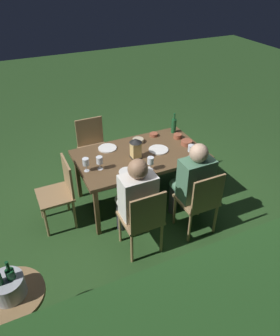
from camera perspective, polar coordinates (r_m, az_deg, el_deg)
ground_plane at (r=4.48m, az=0.00°, el=-5.39°), size 16.00×16.00×0.00m
dining_table at (r=4.09m, az=0.00°, el=1.88°), size 1.61×0.94×0.73m
chair_side_right_a at (r=3.75m, az=10.67°, el=-5.63°), size 0.42×0.40×0.87m
person_in_green at (r=3.79m, az=9.27°, el=-2.17°), size 0.38×0.47×1.15m
chair_side_left_b at (r=4.77m, az=-8.36°, el=3.98°), size 0.42×0.40×0.87m
chair_side_right_b at (r=3.46m, az=0.58°, el=-8.97°), size 0.42×0.40×0.87m
person_in_cream at (r=3.49m, az=-0.79°, el=-5.17°), size 0.38×0.47×1.15m
chair_head_far at (r=3.95m, az=-14.04°, el=-3.88°), size 0.40×0.42×0.87m
lantern_centerpiece at (r=3.91m, az=-0.78°, el=3.71°), size 0.15×0.15×0.27m
green_bottle_on_table at (r=4.54m, az=6.03°, el=7.55°), size 0.07×0.07×0.29m
wine_glass_a at (r=3.73m, az=-7.21°, el=1.29°), size 0.08×0.08×0.17m
wine_glass_b at (r=3.73m, az=-9.61°, el=0.99°), size 0.08×0.08×0.17m
wine_glass_c at (r=3.98m, az=9.03°, el=3.37°), size 0.08×0.08×0.17m
wine_glass_d at (r=3.70m, az=1.88°, el=1.22°), size 0.08×0.08×0.17m
plate_a at (r=4.14m, az=3.30°, el=3.26°), size 0.25×0.25×0.01m
plate_b at (r=4.19m, az=-5.80°, el=3.53°), size 0.24×0.24×0.01m
plate_c at (r=3.71m, az=-2.24°, el=-0.70°), size 0.20×0.20×0.01m
bowl_olives at (r=4.29m, az=8.28°, el=4.52°), size 0.15×0.15×0.06m
bowl_bread at (r=4.43m, az=6.70°, el=5.67°), size 0.11×0.11×0.06m
bowl_salad at (r=4.30m, az=-0.34°, el=4.93°), size 0.15×0.15×0.05m
bowl_dip at (r=4.47m, az=2.44°, el=5.97°), size 0.11×0.11×0.04m
side_table at (r=3.01m, az=-21.08°, el=-22.53°), size 0.52×0.52×0.66m
ice_bucket at (r=2.76m, az=-22.50°, el=-18.75°), size 0.26×0.26×0.34m
hedge_backdrop at (r=2.77m, az=23.44°, el=-23.82°), size 5.21×0.78×1.23m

